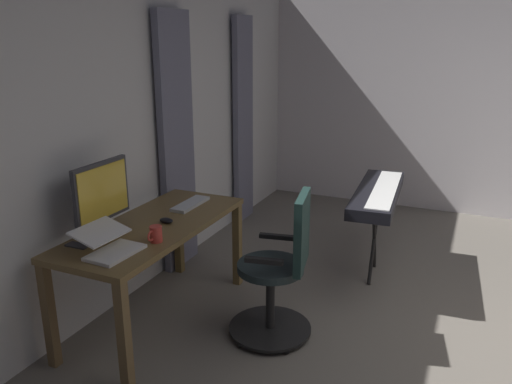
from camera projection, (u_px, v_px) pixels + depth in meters
The scene contains 12 objects.
back_room_partition at pixel (117, 135), 3.67m from camera, with size 6.20×0.10×2.50m, color silver.
curtain_left_panel at pixel (243, 122), 5.34m from camera, with size 0.36×0.06×2.15m, color slate.
curtain_right_panel at pixel (177, 145), 4.22m from camera, with size 0.45×0.06×2.15m, color slate.
desk at pixel (154, 237), 3.45m from camera, with size 1.51×0.63×0.72m.
office_chair at pixel (280, 273), 3.30m from camera, with size 0.56×0.56×1.00m.
computer_monitor at pixel (102, 194), 3.20m from camera, with size 0.48×0.18×0.46m.
computer_keyboard at pixel (190, 204), 3.79m from camera, with size 0.38×0.12×0.02m, color #B7BCC1.
laptop at pixel (110, 245), 2.95m from camera, with size 0.34×0.32×0.15m.
computer_mouse at pixel (166, 220), 3.43m from camera, with size 0.06×0.10×0.04m, color black.
cell_phone_face_up at pixel (78, 245), 3.05m from camera, with size 0.07×0.14×0.01m, color #333338.
mug_coffee at pixel (156, 234), 3.11m from camera, with size 0.12×0.08×0.10m.
piano_keyboard at pixel (378, 195), 4.08m from camera, with size 1.21×0.41×0.78m.
Camera 1 is at (2.90, -0.72, 1.94)m, focal length 35.48 mm.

